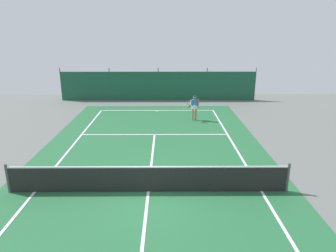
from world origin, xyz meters
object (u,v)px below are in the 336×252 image
tennis_ball_midcourt (107,108)px  tennis_net (148,179)px  tennis_player (194,106)px  tennis_ball_by_sideline (106,111)px  tennis_ball_near_player (184,109)px

tennis_ball_midcourt → tennis_net: bearing=-73.2°
tennis_player → tennis_ball_by_sideline: (-6.23, 2.30, -0.93)m
tennis_net → tennis_ball_midcourt: bearing=106.8°
tennis_net → tennis_ball_midcourt: 13.26m
tennis_ball_midcourt → tennis_ball_by_sideline: (0.08, -1.04, 0.00)m
tennis_net → tennis_ball_by_sideline: size_ratio=153.33×
tennis_net → tennis_player: tennis_player is taller
tennis_net → tennis_ball_midcourt: (-3.84, 12.68, -0.48)m
tennis_ball_near_player → tennis_ball_midcourt: 5.84m
tennis_ball_midcourt → tennis_ball_near_player: bearing=-3.7°
tennis_ball_near_player → tennis_ball_midcourt: size_ratio=1.00×
tennis_ball_near_player → tennis_ball_by_sideline: 5.78m
tennis_player → tennis_ball_by_sideline: bearing=-7.9°
tennis_net → tennis_ball_near_player: size_ratio=153.33×
tennis_player → tennis_ball_by_sideline: size_ratio=24.85×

